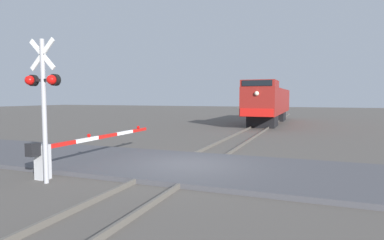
# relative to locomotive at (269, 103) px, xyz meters

# --- Properties ---
(ground_plane) EXTENTS (160.00, 160.00, 0.00)m
(ground_plane) POSITION_rel_locomotive_xyz_m (0.00, -21.84, -2.08)
(ground_plane) COLOR #514C47
(rail_track_left) EXTENTS (0.08, 80.00, 0.15)m
(rail_track_left) POSITION_rel_locomotive_xyz_m (-0.72, -21.84, -2.00)
(rail_track_left) COLOR #59544C
(rail_track_left) RESTS_ON ground_plane
(rail_track_right) EXTENTS (0.08, 80.00, 0.15)m
(rail_track_right) POSITION_rel_locomotive_xyz_m (0.72, -21.84, -2.00)
(rail_track_right) COLOR #59544C
(rail_track_right) RESTS_ON ground_plane
(road_surface) EXTENTS (36.00, 5.02, 0.15)m
(road_surface) POSITION_rel_locomotive_xyz_m (0.00, -21.84, -2.00)
(road_surface) COLOR #47474C
(road_surface) RESTS_ON ground_plane
(locomotive) EXTENTS (2.77, 15.24, 4.00)m
(locomotive) POSITION_rel_locomotive_xyz_m (0.00, 0.00, 0.00)
(locomotive) COLOR black
(locomotive) RESTS_ON ground_plane
(crossing_signal) EXTENTS (1.18, 0.33, 4.32)m
(crossing_signal) POSITION_rel_locomotive_xyz_m (-3.25, -25.27, 0.63)
(crossing_signal) COLOR #ADADB2
(crossing_signal) RESTS_ON ground_plane
(crossing_gate) EXTENTS (0.36, 7.10, 1.21)m
(crossing_gate) POSITION_rel_locomotive_xyz_m (-3.71, -23.81, -1.31)
(crossing_gate) COLOR silver
(crossing_gate) RESTS_ON ground_plane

